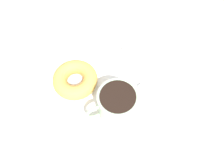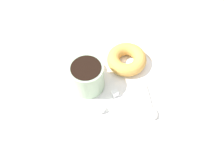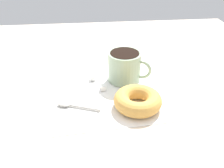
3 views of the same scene
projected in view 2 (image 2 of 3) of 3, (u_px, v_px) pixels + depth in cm
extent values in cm
cube|color=beige|center=(111.00, 91.00, 73.09)|extent=(120.00, 120.00, 2.00)
cube|color=white|center=(112.00, 88.00, 72.33)|extent=(34.43, 34.43, 0.30)
cylinder|color=#9EB793|center=(87.00, 77.00, 69.09)|extent=(9.48, 9.48, 8.52)
cylinder|color=black|center=(86.00, 68.00, 65.67)|extent=(8.28, 8.28, 0.60)
torus|color=#9EB793|center=(87.00, 62.00, 71.89)|extent=(3.31, 5.49, 5.67)
torus|color=gold|center=(127.00, 59.00, 75.33)|extent=(12.02, 12.02, 3.91)
ellipsoid|color=#B7B2A8|center=(154.00, 113.00, 67.30)|extent=(3.52, 4.22, 0.90)
cylinder|color=#B7B2A8|center=(149.00, 97.00, 70.26)|extent=(3.64, 8.45, 0.56)
cube|color=white|center=(101.00, 110.00, 67.50)|extent=(1.59, 1.59, 1.59)
cube|color=white|center=(116.00, 93.00, 70.36)|extent=(1.58, 1.58, 1.58)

